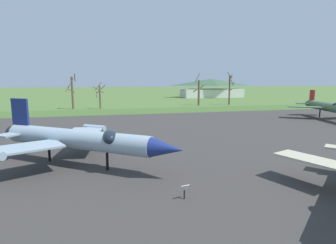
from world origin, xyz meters
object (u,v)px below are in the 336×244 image
jet_fighter_front_left (332,107)px  visitor_building (211,88)px  info_placard_rear_center (184,190)px  jet_fighter_rear_center (80,139)px

jet_fighter_front_left → visitor_building: size_ratio=0.64×
info_placard_rear_center → visitor_building: bearing=66.2°
jet_fighter_rear_center → info_placard_rear_center: size_ratio=15.64×
jet_fighter_front_left → visitor_building: visitor_building is taller
info_placard_rear_center → visitor_building: 101.20m
info_placard_rear_center → visitor_building: size_ratio=0.04×
jet_fighter_rear_center → jet_fighter_front_left: bearing=21.4°
info_placard_rear_center → jet_fighter_rear_center: bearing=129.1°
visitor_building → info_placard_rear_center: bearing=-113.8°
info_placard_rear_center → jet_fighter_front_left: bearing=34.7°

